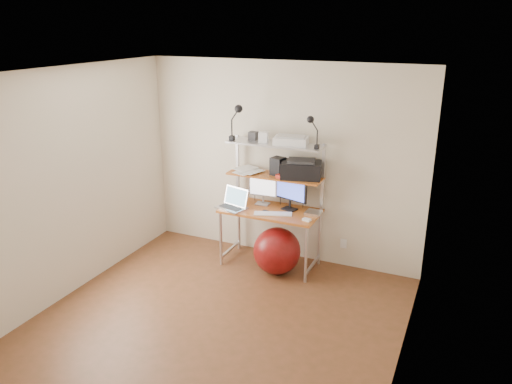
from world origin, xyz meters
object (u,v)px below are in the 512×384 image
laptop (234,204)px  exercise_ball (277,251)px  printer (301,169)px  monitor_black (290,191)px  monitor_silver (263,188)px

laptop → exercise_ball: laptop is taller
printer → laptop: bearing=-174.7°
monitor_black → printer: size_ratio=0.89×
monitor_black → laptop: size_ratio=1.14×
monitor_black → monitor_silver: bearing=-168.2°
laptop → monitor_silver: bearing=59.4°
monitor_silver → monitor_black: monitor_black is taller
monitor_silver → printer: (0.49, 0.00, 0.30)m
monitor_black → exercise_ball: bearing=-82.8°
monitor_black → exercise_ball: 0.75m
monitor_silver → laptop: monitor_silver is taller
monitor_silver → exercise_ball: size_ratio=0.72×
printer → exercise_ball: size_ratio=0.93×
exercise_ball → monitor_black: bearing=79.9°
exercise_ball → printer: bearing=62.4°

